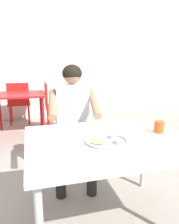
{
  "coord_description": "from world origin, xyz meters",
  "views": [
    {
      "loc": [
        -0.58,
        -1.39,
        1.29
      ],
      "look_at": [
        -0.11,
        0.28,
        0.88
      ],
      "focal_mm": 35.04,
      "sensor_mm": 36.0,
      "label": 1
    }
  ],
  "objects_px": {
    "diner_foreground": "(73,114)",
    "thali_tray": "(107,141)",
    "table_background_red": "(19,99)",
    "chair_red_right": "(52,103)",
    "chair_foreground": "(72,132)",
    "chair_red_far": "(19,101)",
    "drinking_cup": "(159,126)",
    "table_foreground": "(109,147)"
  },
  "relations": [
    {
      "from": "chair_red_right",
      "to": "diner_foreground",
      "type": "bearing_deg",
      "value": -88.91
    },
    {
      "from": "table_foreground",
      "to": "chair_foreground",
      "type": "height_order",
      "value": "chair_foreground"
    },
    {
      "from": "table_foreground",
      "to": "chair_red_right",
      "type": "distance_m",
      "value": 2.58
    },
    {
      "from": "chair_foreground",
      "to": "drinking_cup",
      "type": "bearing_deg",
      "value": -60.69
    },
    {
      "from": "table_foreground",
      "to": "diner_foreground",
      "type": "xyz_separation_m",
      "value": [
        -0.11,
        0.75,
        0.08
      ]
    },
    {
      "from": "table_background_red",
      "to": "chair_foreground",
      "type": "bearing_deg",
      "value": -68.62
    },
    {
      "from": "table_background_red",
      "to": "chair_red_far",
      "type": "xyz_separation_m",
      "value": [
        -0.04,
        0.6,
        -0.14
      ]
    },
    {
      "from": "diner_foreground",
      "to": "chair_red_far",
      "type": "relative_size",
      "value": 1.45
    },
    {
      "from": "diner_foreground",
      "to": "thali_tray",
      "type": "bearing_deg",
      "value": -84.77
    },
    {
      "from": "drinking_cup",
      "to": "diner_foreground",
      "type": "xyz_separation_m",
      "value": [
        -0.55,
        0.72,
        -0.04
      ]
    },
    {
      "from": "table_foreground",
      "to": "table_background_red",
      "type": "bearing_deg",
      "value": 105.65
    },
    {
      "from": "table_foreground",
      "to": "diner_foreground",
      "type": "height_order",
      "value": "diner_foreground"
    },
    {
      "from": "thali_tray",
      "to": "chair_red_right",
      "type": "xyz_separation_m",
      "value": [
        -0.11,
        2.63,
        -0.22
      ]
    },
    {
      "from": "thali_tray",
      "to": "drinking_cup",
      "type": "bearing_deg",
      "value": 10.66
    },
    {
      "from": "thali_tray",
      "to": "chair_red_right",
      "type": "distance_m",
      "value": 2.65
    },
    {
      "from": "diner_foreground",
      "to": "chair_red_right",
      "type": "distance_m",
      "value": 1.84
    },
    {
      "from": "table_background_red",
      "to": "chair_red_far",
      "type": "distance_m",
      "value": 0.62
    },
    {
      "from": "table_background_red",
      "to": "chair_red_right",
      "type": "xyz_separation_m",
      "value": [
        0.57,
        0.02,
        -0.11
      ]
    },
    {
      "from": "chair_red_right",
      "to": "table_background_red",
      "type": "bearing_deg",
      "value": -177.75
    },
    {
      "from": "diner_foreground",
      "to": "chair_red_far",
      "type": "bearing_deg",
      "value": 104.87
    },
    {
      "from": "thali_tray",
      "to": "table_background_red",
      "type": "xyz_separation_m",
      "value": [
        -0.67,
        2.61,
        -0.11
      ]
    },
    {
      "from": "diner_foreground",
      "to": "table_background_red",
      "type": "xyz_separation_m",
      "value": [
        -0.6,
        1.8,
        -0.11
      ]
    },
    {
      "from": "table_foreground",
      "to": "thali_tray",
      "type": "distance_m",
      "value": 0.11
    },
    {
      "from": "table_background_red",
      "to": "table_foreground",
      "type": "bearing_deg",
      "value": -74.35
    },
    {
      "from": "chair_red_right",
      "to": "chair_red_far",
      "type": "distance_m",
      "value": 0.84
    },
    {
      "from": "thali_tray",
      "to": "drinking_cup",
      "type": "distance_m",
      "value": 0.48
    },
    {
      "from": "table_background_red",
      "to": "chair_red_right",
      "type": "bearing_deg",
      "value": 2.25
    },
    {
      "from": "thali_tray",
      "to": "chair_red_far",
      "type": "distance_m",
      "value": 3.3
    },
    {
      "from": "chair_red_far",
      "to": "table_background_red",
      "type": "bearing_deg",
      "value": -86.39
    },
    {
      "from": "table_background_red",
      "to": "chair_red_far",
      "type": "bearing_deg",
      "value": 93.61
    },
    {
      "from": "table_foreground",
      "to": "thali_tray",
      "type": "xyz_separation_m",
      "value": [
        -0.04,
        -0.06,
        0.08
      ]
    },
    {
      "from": "table_background_red",
      "to": "drinking_cup",
      "type": "bearing_deg",
      "value": -65.56
    },
    {
      "from": "chair_foreground",
      "to": "chair_red_right",
      "type": "bearing_deg",
      "value": 92.02
    },
    {
      "from": "chair_foreground",
      "to": "table_background_red",
      "type": "relative_size",
      "value": 0.94
    },
    {
      "from": "table_foreground",
      "to": "chair_red_right",
      "type": "xyz_separation_m",
      "value": [
        -0.15,
        2.57,
        -0.15
      ]
    },
    {
      "from": "table_foreground",
      "to": "chair_red_far",
      "type": "distance_m",
      "value": 3.25
    },
    {
      "from": "chair_red_right",
      "to": "table_foreground",
      "type": "bearing_deg",
      "value": -86.68
    },
    {
      "from": "thali_tray",
      "to": "diner_foreground",
      "type": "relative_size",
      "value": 0.24
    },
    {
      "from": "chair_foreground",
      "to": "chair_red_right",
      "type": "distance_m",
      "value": 1.61
    },
    {
      "from": "chair_red_right",
      "to": "chair_red_far",
      "type": "bearing_deg",
      "value": 136.13
    },
    {
      "from": "table_foreground",
      "to": "table_background_red",
      "type": "distance_m",
      "value": 2.65
    },
    {
      "from": "chair_foreground",
      "to": "table_background_red",
      "type": "height_order",
      "value": "chair_foreground"
    }
  ]
}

